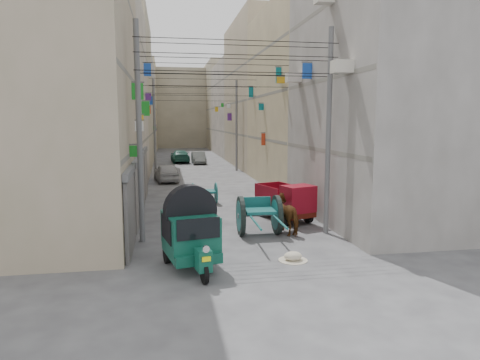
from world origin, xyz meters
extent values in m
plane|color=#424245|center=(0.00, 0.00, 0.00)|extent=(140.00, 140.00, 0.00)
cube|color=tan|center=(-8.00, 8.00, 6.50)|extent=(8.00, 10.00, 13.00)
cube|color=slate|center=(-4.12, 8.00, 3.20)|extent=(0.25, 9.80, 0.18)
cube|color=slate|center=(-4.12, 8.00, 6.20)|extent=(0.25, 9.80, 0.18)
cube|color=beige|center=(-8.00, 19.00, 6.00)|extent=(8.00, 12.00, 12.00)
cube|color=slate|center=(-4.12, 19.00, 3.20)|extent=(0.25, 11.76, 0.18)
cube|color=slate|center=(-4.12, 19.00, 6.20)|extent=(0.25, 11.76, 0.18)
cube|color=slate|center=(-4.12, 19.00, 9.20)|extent=(0.25, 11.76, 0.18)
cube|color=#B1A58C|center=(-8.00, 32.00, 7.00)|extent=(8.00, 14.00, 14.00)
cube|color=slate|center=(-4.12, 32.00, 3.20)|extent=(0.25, 13.72, 0.18)
cube|color=slate|center=(-4.12, 32.00, 6.20)|extent=(0.25, 13.72, 0.18)
cube|color=slate|center=(-4.12, 32.00, 9.20)|extent=(0.25, 13.72, 0.18)
cube|color=#A29C97|center=(-8.00, 46.00, 5.90)|extent=(8.00, 14.00, 11.80)
cube|color=slate|center=(-4.12, 46.00, 3.20)|extent=(0.25, 13.72, 0.18)
cube|color=slate|center=(-4.12, 46.00, 6.20)|extent=(0.25, 13.72, 0.18)
cube|color=slate|center=(-4.12, 46.00, 9.20)|extent=(0.25, 13.72, 0.18)
cube|color=tan|center=(-8.00, 59.00, 6.75)|extent=(8.00, 12.00, 13.50)
cube|color=slate|center=(-4.12, 59.00, 3.20)|extent=(0.25, 11.76, 0.18)
cube|color=slate|center=(-4.12, 59.00, 6.20)|extent=(0.25, 11.76, 0.18)
cube|color=slate|center=(-4.12, 59.00, 9.20)|extent=(0.25, 11.76, 0.18)
cube|color=#A29C97|center=(8.00, 8.00, 6.50)|extent=(8.00, 10.00, 13.00)
cube|color=slate|center=(4.12, 8.00, 3.20)|extent=(0.25, 9.80, 0.18)
cube|color=slate|center=(4.12, 8.00, 6.20)|extent=(0.25, 9.80, 0.18)
cube|color=slate|center=(4.12, 8.00, 9.20)|extent=(0.25, 9.80, 0.18)
cube|color=tan|center=(8.00, 19.00, 6.00)|extent=(8.00, 12.00, 12.00)
cube|color=slate|center=(4.12, 19.00, 3.20)|extent=(0.25, 11.76, 0.18)
cube|color=slate|center=(4.12, 19.00, 6.20)|extent=(0.25, 11.76, 0.18)
cube|color=slate|center=(4.12, 19.00, 9.20)|extent=(0.25, 11.76, 0.18)
cube|color=tan|center=(8.00, 32.00, 7.00)|extent=(8.00, 14.00, 14.00)
cube|color=slate|center=(4.12, 32.00, 3.20)|extent=(0.25, 13.72, 0.18)
cube|color=slate|center=(4.12, 32.00, 6.20)|extent=(0.25, 13.72, 0.18)
cube|color=slate|center=(4.12, 32.00, 9.20)|extent=(0.25, 13.72, 0.18)
cube|color=beige|center=(8.00, 46.00, 5.90)|extent=(8.00, 14.00, 11.80)
cube|color=slate|center=(4.12, 46.00, 3.20)|extent=(0.25, 13.72, 0.18)
cube|color=slate|center=(4.12, 46.00, 6.20)|extent=(0.25, 13.72, 0.18)
cube|color=slate|center=(4.12, 46.00, 9.20)|extent=(0.25, 13.72, 0.18)
cube|color=#B1A58C|center=(8.00, 59.00, 6.75)|extent=(8.00, 12.00, 13.50)
cube|color=slate|center=(4.12, 59.00, 3.20)|extent=(0.25, 11.76, 0.18)
cube|color=slate|center=(4.12, 59.00, 6.20)|extent=(0.25, 11.76, 0.18)
cube|color=slate|center=(4.12, 59.00, 9.20)|extent=(0.25, 11.76, 0.18)
cube|color=#B1A58C|center=(0.00, 66.00, 6.50)|extent=(22.00, 10.00, 13.00)
cube|color=#4E4E53|center=(-3.92, 4.80, 1.30)|extent=(0.12, 3.00, 2.60)
cube|color=#5D5D5F|center=(-3.90, 4.80, 2.75)|extent=(0.18, 3.20, 0.25)
cube|color=#4E4E53|center=(-3.92, 8.50, 1.30)|extent=(0.12, 3.00, 2.60)
cube|color=#5D5D5F|center=(-3.90, 8.50, 2.75)|extent=(0.18, 3.20, 0.25)
cube|color=#4E4E53|center=(-3.92, 12.20, 1.30)|extent=(0.12, 3.00, 2.60)
cube|color=#5D5D5F|center=(-3.90, 12.20, 2.75)|extent=(0.18, 3.20, 0.25)
cube|color=#4E4E53|center=(-3.92, 16.00, 1.30)|extent=(0.12, 3.00, 2.60)
cube|color=#5D5D5F|center=(-3.90, 16.00, 2.75)|extent=(0.18, 3.20, 0.25)
cube|color=white|center=(3.81, 34.28, 5.98)|extent=(0.38, 0.08, 0.41)
cube|color=#57227E|center=(-3.86, 41.61, 3.62)|extent=(0.27, 0.08, 0.71)
cube|color=green|center=(-3.78, 6.43, 3.35)|extent=(0.44, 0.08, 0.42)
cube|color=green|center=(-3.77, 15.80, 5.17)|extent=(0.45, 0.08, 0.84)
cube|color=yellow|center=(3.79, 44.88, 5.91)|extent=(0.41, 0.08, 0.59)
cube|color=white|center=(-3.81, 9.76, 4.24)|extent=(0.38, 0.08, 0.44)
cube|color=#57227E|center=(3.78, 33.54, 4.85)|extent=(0.43, 0.08, 0.72)
cube|color=green|center=(3.86, 39.62, 6.25)|extent=(0.28, 0.08, 0.44)
cube|color=blue|center=(-3.76, 20.00, 7.85)|extent=(0.48, 0.08, 0.84)
cube|color=green|center=(-3.85, 38.07, 3.67)|extent=(0.31, 0.08, 0.44)
cube|color=#0B6C79|center=(3.82, 19.02, 5.41)|extent=(0.35, 0.08, 0.45)
cube|color=#0B6C79|center=(3.83, 22.65, 6.65)|extent=(0.34, 0.08, 0.79)
cube|color=yellow|center=(-3.86, 12.02, 4.50)|extent=(0.28, 0.08, 0.52)
cube|color=blue|center=(-3.86, 29.62, 6.26)|extent=(0.28, 0.08, 0.74)
cube|color=#B93318|center=(3.87, 18.51, 3.22)|extent=(0.26, 0.08, 0.80)
cube|color=#57227E|center=(3.83, 9.37, 6.69)|extent=(0.34, 0.08, 0.55)
cube|color=green|center=(-3.76, 8.55, 5.67)|extent=(0.47, 0.08, 0.67)
cube|color=#57227E|center=(-3.80, 21.15, 6.14)|extent=(0.40, 0.08, 0.47)
cube|color=#B93318|center=(-3.84, 21.66, 5.24)|extent=(0.32, 0.08, 0.55)
cube|color=gold|center=(3.76, 13.74, 6.73)|extent=(0.47, 0.08, 0.35)
cube|color=#0B6C79|center=(3.84, 14.58, 7.07)|extent=(0.32, 0.08, 0.89)
cube|color=blue|center=(3.78, 9.29, 6.73)|extent=(0.44, 0.08, 0.69)
cube|color=gold|center=(-4.06, 6.00, 3.00)|extent=(0.10, 3.20, 0.80)
cube|color=gold|center=(-4.06, 15.00, 3.00)|extent=(0.10, 3.20, 0.80)
cube|color=white|center=(-4.06, 27.00, 3.00)|extent=(0.10, 3.20, 0.80)
cube|color=gold|center=(-4.06, 39.00, 3.00)|extent=(0.10, 3.20, 0.80)
cube|color=green|center=(4.06, 6.00, 3.00)|extent=(0.10, 3.20, 0.80)
cube|color=blue|center=(4.06, 15.00, 3.00)|extent=(0.10, 3.20, 0.80)
cube|color=green|center=(4.06, 27.00, 3.00)|extent=(0.10, 3.20, 0.80)
cube|color=yellow|center=(4.06, 39.00, 3.00)|extent=(0.10, 3.20, 0.80)
cube|color=beige|center=(3.65, 5.00, 6.40)|extent=(0.70, 0.55, 0.45)
cube|color=beige|center=(3.65, 11.00, 6.60)|extent=(0.70, 0.55, 0.45)
cylinder|color=#5D5D5F|center=(-3.60, 6.00, 4.00)|extent=(0.20, 0.20, 8.00)
cylinder|color=#5D5D5F|center=(3.60, 6.00, 4.00)|extent=(0.20, 0.20, 8.00)
cylinder|color=#5D5D5F|center=(-3.60, 28.00, 4.00)|extent=(0.20, 0.20, 8.00)
cylinder|color=#5D5D5F|center=(3.60, 28.00, 4.00)|extent=(0.20, 0.20, 8.00)
cylinder|color=black|center=(0.00, 5.50, 6.20)|extent=(7.40, 0.02, 0.02)
cylinder|color=black|center=(0.00, 5.50, 6.80)|extent=(7.40, 0.02, 0.02)
cylinder|color=black|center=(0.00, 5.50, 7.30)|extent=(7.40, 0.02, 0.02)
cylinder|color=black|center=(0.00, 6.50, 6.20)|extent=(7.40, 0.02, 0.02)
cylinder|color=black|center=(0.00, 6.50, 6.80)|extent=(7.40, 0.02, 0.02)
cylinder|color=black|center=(0.00, 6.50, 7.30)|extent=(7.40, 0.02, 0.02)
cylinder|color=black|center=(0.00, 12.00, 6.20)|extent=(7.40, 0.02, 0.02)
cylinder|color=black|center=(0.00, 12.00, 6.80)|extent=(7.40, 0.02, 0.02)
cylinder|color=black|center=(0.00, 12.00, 7.30)|extent=(7.40, 0.02, 0.02)
cylinder|color=black|center=(0.00, 20.00, 6.20)|extent=(7.40, 0.02, 0.02)
cylinder|color=black|center=(0.00, 20.00, 6.80)|extent=(7.40, 0.02, 0.02)
cylinder|color=black|center=(0.00, 20.00, 7.30)|extent=(7.40, 0.02, 0.02)
cylinder|color=black|center=(0.00, 28.00, 6.20)|extent=(7.40, 0.02, 0.02)
cylinder|color=black|center=(0.00, 28.00, 6.80)|extent=(7.40, 0.02, 0.02)
cylinder|color=black|center=(0.00, 28.00, 7.30)|extent=(7.40, 0.02, 0.02)
cylinder|color=black|center=(-1.70, 1.42, 0.31)|extent=(0.25, 0.63, 0.62)
cylinder|color=black|center=(-2.71, 3.35, 0.31)|extent=(0.25, 0.63, 0.62)
cylinder|color=black|center=(-1.52, 3.59, 0.31)|extent=(0.25, 0.63, 0.62)
cube|color=#0D4A39|center=(-1.98, 2.82, 0.53)|extent=(1.76, 2.32, 0.31)
cube|color=#0D4A39|center=(-1.71, 1.48, 0.66)|extent=(0.48, 0.56, 0.61)
cylinder|color=silver|center=(-1.66, 1.23, 1.05)|extent=(0.21, 0.09, 0.20)
cube|color=#FBFB0D|center=(-1.65, 1.21, 0.77)|extent=(0.24, 0.08, 0.13)
cube|color=#0D4A39|center=(-1.99, 2.88, 1.16)|extent=(1.77, 2.12, 1.05)
cube|color=black|center=(-1.80, 1.94, 1.43)|extent=(1.25, 0.32, 0.61)
cube|color=black|center=(-2.71, 2.73, 1.27)|extent=(0.31, 1.30, 0.72)
cube|color=black|center=(-1.28, 3.02, 1.27)|extent=(0.31, 1.30, 0.72)
cube|color=silver|center=(-1.80, 1.91, 0.61)|extent=(1.36, 0.33, 0.07)
cylinder|color=black|center=(0.17, 6.23, 0.78)|extent=(0.20, 1.56, 1.56)
cylinder|color=#135453|center=(0.17, 6.23, 0.78)|extent=(0.21, 1.22, 1.21)
cylinder|color=#5D5D5F|center=(0.17, 6.23, 0.78)|extent=(0.25, 0.20, 0.20)
cylinder|color=black|center=(1.62, 6.20, 0.78)|extent=(0.20, 1.56, 1.56)
cylinder|color=#135453|center=(1.62, 6.20, 0.78)|extent=(0.21, 1.22, 1.21)
cylinder|color=#5D5D5F|center=(1.62, 6.20, 0.78)|extent=(0.25, 0.20, 0.20)
cylinder|color=#5D5D5F|center=(0.89, 6.22, 0.78)|extent=(1.50, 0.12, 0.09)
cube|color=#135453|center=(0.89, 6.22, 0.98)|extent=(1.19, 1.25, 0.11)
cube|color=#135453|center=(0.90, 6.77, 1.22)|extent=(1.17, 0.11, 0.39)
cylinder|color=#135453|center=(0.42, 4.84, 0.89)|extent=(0.13, 2.56, 0.08)
cylinder|color=#135453|center=(1.31, 4.82, 0.89)|extent=(0.13, 2.56, 0.08)
cylinder|color=black|center=(2.33, 7.39, 0.30)|extent=(0.34, 0.62, 0.60)
cylinder|color=black|center=(1.71, 9.30, 0.30)|extent=(0.34, 0.62, 0.60)
cylinder|color=black|center=(3.46, 7.76, 0.30)|extent=(0.34, 0.62, 0.60)
cylinder|color=black|center=(2.84, 9.67, 0.30)|extent=(0.34, 0.62, 0.60)
cube|color=#4E130B|center=(2.58, 8.53, 0.50)|extent=(2.19, 3.27, 0.32)
cube|color=maroon|center=(2.91, 7.53, 1.14)|extent=(1.55, 1.32, 1.14)
cube|color=black|center=(3.04, 7.13, 1.23)|extent=(1.14, 0.42, 0.50)
cube|color=#4E130B|center=(2.43, 9.01, 0.75)|extent=(1.92, 2.33, 0.11)
cube|color=maroon|center=(1.79, 8.80, 1.14)|extent=(0.67, 1.93, 0.78)
cube|color=maroon|center=(3.06, 9.21, 1.14)|extent=(0.67, 1.93, 0.78)
cube|color=maroon|center=(2.12, 9.95, 1.14)|extent=(1.32, 0.48, 0.78)
cylinder|color=#135453|center=(-1.28, 12.85, 0.58)|extent=(0.08, 1.16, 1.16)
cylinder|color=#135453|center=(-0.04, 12.87, 0.58)|extent=(0.08, 1.16, 1.16)
cube|color=#135453|center=(-0.66, 12.86, 0.69)|extent=(1.13, 1.00, 0.09)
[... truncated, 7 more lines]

